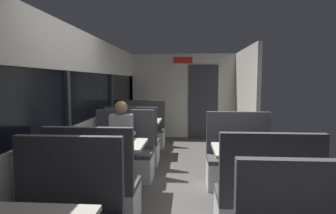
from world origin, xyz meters
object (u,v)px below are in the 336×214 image
at_px(dining_table_mid_window, 111,150).
at_px(bench_far_window_facing_entry, 144,133).
at_px(bench_mid_window_facing_entry, 123,159).
at_px(dining_table_rear_aisle, 250,157).
at_px(dining_table_far_window, 139,125).
at_px(bench_mid_window_facing_end, 94,194).
at_px(bench_far_window_facing_end, 133,147).
at_px(seated_passenger, 122,147).
at_px(bench_rear_aisle_facing_end, 265,207).
at_px(bench_rear_aisle_facing_entry, 239,165).
at_px(coffee_cup_primary, 138,119).

relative_size(dining_table_mid_window, bench_far_window_facing_entry, 0.82).
height_order(dining_table_mid_window, bench_mid_window_facing_entry, bench_mid_window_facing_entry).
xyz_separation_m(bench_mid_window_facing_entry, bench_far_window_facing_entry, (0.00, 2.19, 0.00)).
bearing_deg(bench_mid_window_facing_entry, dining_table_rear_aisle, -26.68).
distance_m(dining_table_far_window, bench_far_window_facing_entry, 0.77).
distance_m(bench_mid_window_facing_end, bench_far_window_facing_end, 2.19).
bearing_deg(dining_table_mid_window, bench_mid_window_facing_entry, 90.00).
bearing_deg(seated_passenger, bench_rear_aisle_facing_end, -40.46).
xyz_separation_m(dining_table_rear_aisle, seated_passenger, (-1.79, 0.83, -0.10)).
distance_m(bench_mid_window_facing_end, dining_table_rear_aisle, 1.88).
xyz_separation_m(bench_mid_window_facing_entry, bench_rear_aisle_facing_end, (1.79, -1.60, 0.00)).
xyz_separation_m(bench_far_window_facing_end, dining_table_rear_aisle, (1.79, -1.69, 0.31)).
bearing_deg(seated_passenger, dining_table_far_window, 90.00).
height_order(bench_rear_aisle_facing_entry, seated_passenger, seated_passenger).
relative_size(dining_table_mid_window, bench_rear_aisle_facing_end, 0.82).
distance_m(bench_mid_window_facing_end, bench_far_window_facing_entry, 3.59).
relative_size(bench_mid_window_facing_end, bench_rear_aisle_facing_entry, 1.00).
bearing_deg(bench_far_window_facing_end, seated_passenger, -90.00).
relative_size(bench_far_window_facing_entry, dining_table_rear_aisle, 1.22).
xyz_separation_m(bench_far_window_facing_entry, seated_passenger, (0.00, -2.27, 0.21)).
bearing_deg(bench_mid_window_facing_end, dining_table_far_window, 90.00).
bearing_deg(coffee_cup_primary, bench_mid_window_facing_entry, -89.69).
bearing_deg(dining_table_rear_aisle, dining_table_far_window, 126.79).
relative_size(bench_mid_window_facing_entry, dining_table_rear_aisle, 1.22).
xyz_separation_m(bench_mid_window_facing_entry, dining_table_rear_aisle, (1.79, -0.90, 0.31)).
relative_size(bench_far_window_facing_entry, bench_rear_aisle_facing_entry, 1.00).
xyz_separation_m(bench_rear_aisle_facing_entry, coffee_cup_primary, (-1.80, 1.56, 0.46)).
height_order(bench_far_window_facing_end, bench_rear_aisle_facing_entry, same).
relative_size(dining_table_mid_window, seated_passenger, 0.71).
bearing_deg(coffee_cup_primary, dining_table_far_window, 86.97).
height_order(bench_mid_window_facing_end, bench_mid_window_facing_entry, same).
xyz_separation_m(bench_rear_aisle_facing_entry, seated_passenger, (-1.79, 0.13, 0.21)).
bearing_deg(dining_table_rear_aisle, coffee_cup_primary, 128.54).
height_order(bench_far_window_facing_entry, dining_table_rear_aisle, bench_far_window_facing_entry).
xyz_separation_m(dining_table_far_window, bench_far_window_facing_entry, (0.00, 0.70, -0.31)).
relative_size(bench_mid_window_facing_end, bench_far_window_facing_entry, 1.00).
bearing_deg(bench_mid_window_facing_entry, bench_mid_window_facing_end, -90.00).
bearing_deg(bench_far_window_facing_end, coffee_cup_primary, 90.74).
height_order(dining_table_rear_aisle, seated_passenger, seated_passenger).
xyz_separation_m(dining_table_far_window, seated_passenger, (0.00, -1.57, -0.10)).
height_order(dining_table_far_window, bench_rear_aisle_facing_entry, bench_rear_aisle_facing_entry).
bearing_deg(seated_passenger, bench_mid_window_facing_entry, 90.00).
height_order(bench_far_window_facing_entry, bench_rear_aisle_facing_end, same).
height_order(seated_passenger, coffee_cup_primary, seated_passenger).
distance_m(dining_table_mid_window, bench_far_window_facing_end, 1.53).
relative_size(bench_far_window_facing_entry, bench_rear_aisle_facing_end, 1.00).
xyz_separation_m(dining_table_rear_aisle, bench_rear_aisle_facing_entry, (0.00, 0.70, -0.31)).
height_order(dining_table_far_window, bench_rear_aisle_facing_end, bench_rear_aisle_facing_end).
relative_size(bench_far_window_facing_end, dining_table_rear_aisle, 1.22).
xyz_separation_m(bench_rear_aisle_facing_end, coffee_cup_primary, (-1.80, 2.96, 0.46)).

